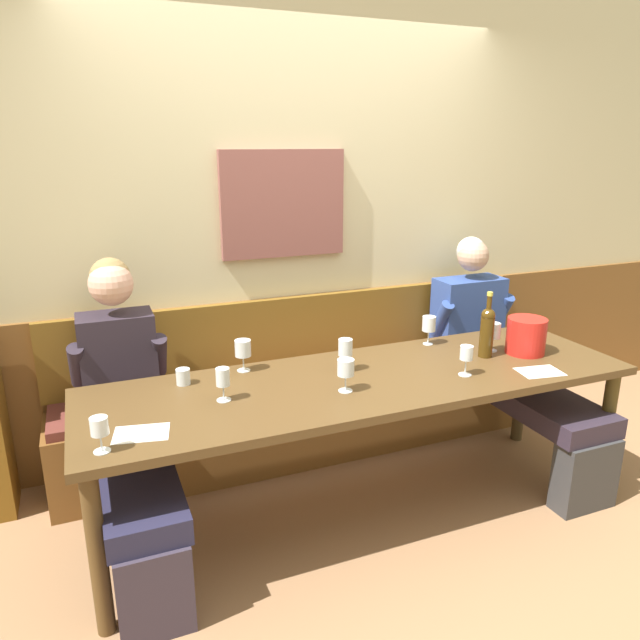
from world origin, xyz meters
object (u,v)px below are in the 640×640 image
object	(u,v)px
person_left_seat	(126,404)
wine_bottle_amber_mid	(487,330)
wine_glass_near_bucket	(243,350)
person_center_left_seat	(501,354)
wine_glass_center_front	(99,427)
wine_glass_right_end	(345,349)
wine_glass_center_rear	(346,368)
wine_glass_left_end	(493,332)
water_tumbler_right	(183,377)
wine_glass_mid_right	(429,325)
water_tumbler_center	(519,328)
ice_bucket	(526,336)
wine_glass_by_bottle	(466,355)
wall_bench	(312,408)
dining_table	(364,391)
wine_glass_mid_left	(223,379)

from	to	relation	value
person_left_seat	wine_bottle_amber_mid	distance (m)	1.85
wine_glass_near_bucket	person_center_left_seat	bearing A→B (deg)	0.75
wine_glass_center_front	person_center_left_seat	bearing A→B (deg)	14.79
wine_glass_right_end	wine_glass_center_rear	size ratio (longest dim) A/B	1.08
wine_glass_center_front	wine_glass_left_end	bearing A→B (deg)	10.08
water_tumbler_right	person_center_left_seat	bearing A→B (deg)	2.37
wine_glass_mid_right	water_tumbler_center	distance (m)	0.60
wine_bottle_amber_mid	ice_bucket	bearing A→B (deg)	-8.49
ice_bucket	wine_bottle_amber_mid	distance (m)	0.24
ice_bucket	wine_glass_mid_right	bearing A→B (deg)	141.82
wine_bottle_amber_mid	wine_glass_mid_right	bearing A→B (deg)	121.30
wine_glass_by_bottle	water_tumbler_right	size ratio (longest dim) A/B	1.99
wine_glass_right_end	wine_glass_center_front	size ratio (longest dim) A/B	1.21
wine_glass_by_bottle	water_tumbler_right	distance (m)	1.35
wall_bench	dining_table	world-z (taller)	wall_bench
wine_bottle_amber_mid	wine_glass_near_bucket	bearing A→B (deg)	167.08
wall_bench	water_tumbler_right	xyz separation A→B (m)	(-0.82, -0.45, 0.50)
wine_glass_center_front	wine_glass_by_bottle	bearing A→B (deg)	4.12
wine_bottle_amber_mid	wine_glass_near_bucket	xyz separation A→B (m)	(-1.24, 0.28, -0.04)
wall_bench	wine_glass_mid_left	bearing A→B (deg)	-134.66
wine_glass_left_end	wine_glass_mid_left	world-z (taller)	wine_glass_left_end
wine_glass_center_rear	wall_bench	bearing A→B (deg)	79.19
wine_glass_left_end	wine_glass_mid_right	bearing A→B (deg)	139.15
person_left_seat	wine_glass_mid_left	bearing A→B (deg)	-42.42
wine_glass_left_end	wine_glass_right_end	distance (m)	0.86
wall_bench	wine_glass_near_bucket	bearing A→B (deg)	-143.06
person_left_seat	wine_glass_center_front	bearing A→B (deg)	-101.45
wine_glass_near_bucket	water_tumbler_right	world-z (taller)	wine_glass_near_bucket
wine_bottle_amber_mid	wine_glass_by_bottle	world-z (taller)	wine_bottle_amber_mid
person_left_seat	wine_glass_right_end	world-z (taller)	person_left_seat
wine_glass_mid_right	wine_glass_by_bottle	distance (m)	0.47
ice_bucket	wine_glass_mid_right	distance (m)	0.51
wine_glass_right_end	wine_glass_center_rear	distance (m)	0.25
person_center_left_seat	wine_glass_left_end	bearing A→B (deg)	-138.15
person_center_left_seat	wine_glass_near_bucket	world-z (taller)	person_center_left_seat
wine_glass_left_end	person_left_seat	bearing A→B (deg)	171.81
wine_glass_right_end	wine_glass_center_front	xyz separation A→B (m)	(-1.16, -0.39, -0.02)
water_tumbler_right	wine_glass_center_rear	bearing A→B (deg)	-28.44
person_left_seat	wine_glass_center_rear	xyz separation A→B (m)	(0.93, -0.47, 0.21)
wall_bench	wine_glass_mid_left	xyz separation A→B (m)	(-0.69, -0.70, 0.56)
wine_glass_center_front	wine_glass_near_bucket	distance (m)	0.90
person_left_seat	water_tumbler_right	distance (m)	0.31
wine_glass_by_bottle	wine_bottle_amber_mid	bearing A→B (deg)	35.29
wine_bottle_amber_mid	wine_glass_near_bucket	size ratio (longest dim) A/B	2.20
dining_table	wine_glass_center_rear	xyz separation A→B (m)	(-0.15, -0.11, 0.18)
wine_glass_left_end	wine_glass_center_front	distance (m)	2.05
wine_glass_by_bottle	wine_glass_near_bucket	distance (m)	1.09
wine_glass_mid_left	person_left_seat	bearing A→B (deg)	137.58
person_center_left_seat	water_tumbler_right	size ratio (longest dim) A/B	16.83
wine_glass_left_end	wine_glass_center_front	xyz separation A→B (m)	(-2.01, -0.36, -0.01)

